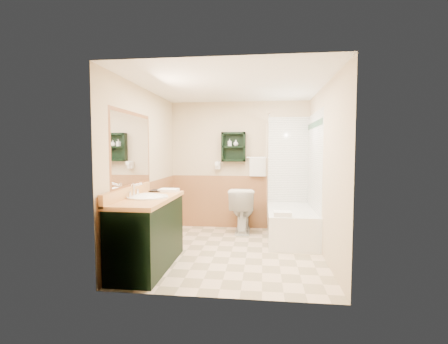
# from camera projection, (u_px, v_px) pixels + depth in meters

# --- Properties ---
(floor) EXTENTS (3.00, 3.00, 0.00)m
(floor) POSITION_uv_depth(u_px,v_px,m) (232.00, 252.00, 4.77)
(floor) COLOR beige
(floor) RESTS_ON ground
(back_wall) EXTENTS (2.60, 0.04, 2.40)m
(back_wall) POSITION_uv_depth(u_px,v_px,m) (239.00, 165.00, 6.19)
(back_wall) COLOR beige
(back_wall) RESTS_ON ground
(left_wall) EXTENTS (0.04, 3.00, 2.40)m
(left_wall) POSITION_uv_depth(u_px,v_px,m) (144.00, 170.00, 4.84)
(left_wall) COLOR beige
(left_wall) RESTS_ON ground
(right_wall) EXTENTS (0.04, 3.00, 2.40)m
(right_wall) POSITION_uv_depth(u_px,v_px,m) (326.00, 171.00, 4.53)
(right_wall) COLOR beige
(right_wall) RESTS_ON ground
(ceiling) EXTENTS (2.60, 3.00, 0.04)m
(ceiling) POSITION_uv_depth(u_px,v_px,m) (232.00, 85.00, 4.60)
(ceiling) COLOR white
(ceiling) RESTS_ON back_wall
(wainscot_left) EXTENTS (2.98, 2.98, 1.00)m
(wainscot_left) POSITION_uv_depth(u_px,v_px,m) (147.00, 216.00, 4.89)
(wainscot_left) COLOR #B9794B
(wainscot_left) RESTS_ON left_wall
(wainscot_back) EXTENTS (2.58, 2.58, 1.00)m
(wainscot_back) POSITION_uv_depth(u_px,v_px,m) (239.00, 202.00, 6.21)
(wainscot_back) COLOR #B9794B
(wainscot_back) RESTS_ON back_wall
(mirror_frame) EXTENTS (1.30, 1.30, 1.00)m
(mirror_frame) POSITION_uv_depth(u_px,v_px,m) (132.00, 150.00, 4.27)
(mirror_frame) COLOR brown
(mirror_frame) RESTS_ON left_wall
(mirror_glass) EXTENTS (1.20, 1.20, 0.90)m
(mirror_glass) POSITION_uv_depth(u_px,v_px,m) (132.00, 150.00, 4.27)
(mirror_glass) COLOR white
(mirror_glass) RESTS_ON left_wall
(tile_right) EXTENTS (1.50, 1.50, 2.10)m
(tile_right) POSITION_uv_depth(u_px,v_px,m) (314.00, 177.00, 5.29)
(tile_right) COLOR white
(tile_right) RESTS_ON right_wall
(tile_back) EXTENTS (0.95, 0.95, 2.10)m
(tile_back) POSITION_uv_depth(u_px,v_px,m) (294.00, 174.00, 6.04)
(tile_back) COLOR white
(tile_back) RESTS_ON back_wall
(tile_accent) EXTENTS (1.50, 1.50, 0.10)m
(tile_accent) POSITION_uv_depth(u_px,v_px,m) (314.00, 125.00, 5.23)
(tile_accent) COLOR #14472C
(tile_accent) RESTS_ON right_wall
(wall_shelf) EXTENTS (0.45, 0.15, 0.55)m
(wall_shelf) POSITION_uv_depth(u_px,v_px,m) (234.00, 147.00, 6.06)
(wall_shelf) COLOR black
(wall_shelf) RESTS_ON back_wall
(hair_dryer) EXTENTS (0.10, 0.24, 0.18)m
(hair_dryer) POSITION_uv_depth(u_px,v_px,m) (218.00, 165.00, 6.15)
(hair_dryer) COLOR white
(hair_dryer) RESTS_ON back_wall
(towel_bar) EXTENTS (0.40, 0.06, 0.40)m
(towel_bar) POSITION_uv_depth(u_px,v_px,m) (258.00, 158.00, 6.07)
(towel_bar) COLOR white
(towel_bar) RESTS_ON back_wall
(curtain_rod) EXTENTS (0.03, 1.60, 0.03)m
(curtain_rod) POSITION_uv_depth(u_px,v_px,m) (268.00, 119.00, 5.31)
(curtain_rod) COLOR silver
(curtain_rod) RESTS_ON back_wall
(shower_curtain) EXTENTS (1.05, 1.05, 1.70)m
(shower_curtain) POSITION_uv_depth(u_px,v_px,m) (268.00, 170.00, 5.54)
(shower_curtain) COLOR #C8B497
(shower_curtain) RESTS_ON curtain_rod
(vanity) EXTENTS (0.59, 1.42, 0.90)m
(vanity) POSITION_uv_depth(u_px,v_px,m) (148.00, 232.00, 4.12)
(vanity) COLOR black
(vanity) RESTS_ON ground
(bathtub) EXTENTS (0.77, 1.50, 0.51)m
(bathtub) POSITION_uv_depth(u_px,v_px,m) (291.00, 224.00, 5.42)
(bathtub) COLOR white
(bathtub) RESTS_ON ground
(toilet) EXTENTS (0.46, 0.82, 0.80)m
(toilet) POSITION_uv_depth(u_px,v_px,m) (242.00, 210.00, 5.92)
(toilet) COLOR white
(toilet) RESTS_ON ground
(counter_towel) EXTENTS (0.27, 0.21, 0.04)m
(counter_towel) POSITION_uv_depth(u_px,v_px,m) (169.00, 190.00, 4.66)
(counter_towel) COLOR white
(counter_towel) RESTS_ON vanity
(vanity_book) EXTENTS (0.17, 0.02, 0.23)m
(vanity_book) POSITION_uv_depth(u_px,v_px,m) (151.00, 183.00, 4.68)
(vanity_book) COLOR black
(vanity_book) RESTS_ON vanity
(tub_towel) EXTENTS (0.26, 0.21, 0.07)m
(tub_towel) POSITION_uv_depth(u_px,v_px,m) (283.00, 214.00, 4.81)
(tub_towel) COLOR white
(tub_towel) RESTS_ON bathtub
(soap_bottle_a) EXTENTS (0.10, 0.15, 0.06)m
(soap_bottle_a) POSITION_uv_depth(u_px,v_px,m) (230.00, 144.00, 6.07)
(soap_bottle_a) COLOR white
(soap_bottle_a) RESTS_ON wall_shelf
(soap_bottle_b) EXTENTS (0.10, 0.13, 0.09)m
(soap_bottle_b) POSITION_uv_depth(u_px,v_px,m) (236.00, 144.00, 6.05)
(soap_bottle_b) COLOR white
(soap_bottle_b) RESTS_ON wall_shelf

